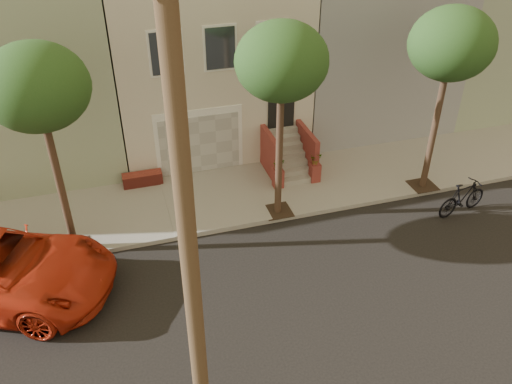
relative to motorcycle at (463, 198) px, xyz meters
name	(u,v)px	position (x,y,z in m)	size (l,w,h in m)	color
ground	(289,301)	(-6.91, -2.25, -0.60)	(90.00, 90.00, 0.00)	black
sidewalk	(237,195)	(-6.91, 3.10, -0.53)	(40.00, 3.70, 0.15)	gray
house_row	(198,45)	(-6.91, 8.94, 3.04)	(33.10, 11.70, 7.00)	beige
tree_left	(37,89)	(-12.41, 1.65, 4.65)	(2.70, 2.57, 6.30)	#2D2116
tree_mid	(282,63)	(-5.91, 1.65, 4.65)	(2.70, 2.57, 6.30)	#2D2116
tree_right	(452,45)	(-0.41, 1.65, 4.65)	(2.70, 2.57, 6.30)	#2D2116
motorcycle	(463,198)	(0.00, 0.00, 0.00)	(0.57, 2.00, 1.20)	black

